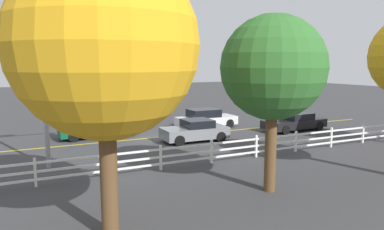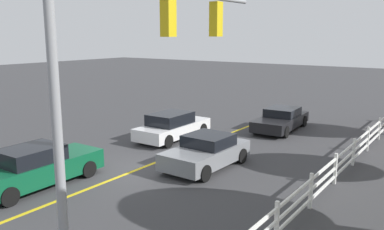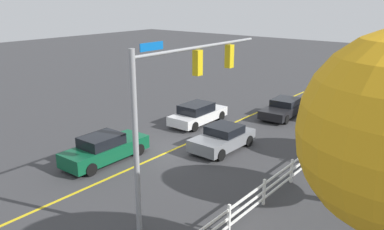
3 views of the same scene
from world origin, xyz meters
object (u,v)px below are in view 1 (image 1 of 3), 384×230
at_px(car_0, 295,122).
at_px(tree_1, 273,68).
at_px(car_3, 195,131).
at_px(car_2, 96,127).
at_px(tree_0, 105,46).
at_px(car_1, 206,119).

xyz_separation_m(car_0, tree_1, (9.38, 9.31, 4.00)).
bearing_deg(tree_1, car_3, -98.37).
relative_size(car_0, car_2, 1.01).
distance_m(car_2, tree_0, 14.85).
relative_size(car_1, car_3, 1.12).
bearing_deg(tree_0, car_3, -126.81).
distance_m(car_0, tree_0, 19.30).
xyz_separation_m(car_3, tree_0, (7.60, 10.16, 4.57)).
height_order(car_0, tree_1, tree_1).
height_order(car_0, car_1, car_1).
xyz_separation_m(car_0, car_2, (13.28, -3.63, 0.10)).
distance_m(car_1, tree_0, 18.12).
bearing_deg(car_1, car_0, -36.92).
xyz_separation_m(car_2, tree_0, (2.35, 13.95, 4.51)).
bearing_deg(car_0, tree_1, 41.62).
relative_size(car_0, car_1, 1.06).
height_order(car_0, tree_0, tree_0).
bearing_deg(car_0, car_3, -2.00).
xyz_separation_m(car_1, car_3, (2.81, 3.95, -0.03)).
height_order(car_1, car_3, car_1).
height_order(car_0, car_3, car_3).
bearing_deg(car_2, tree_1, -73.94).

